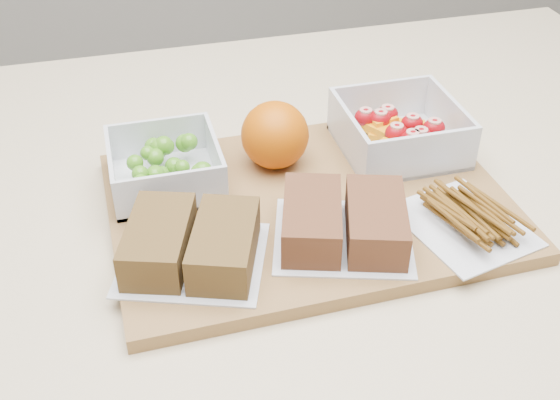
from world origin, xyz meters
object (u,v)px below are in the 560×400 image
Objects in this scene: grape_container at (167,166)px; fruit_container at (399,133)px; orange at (275,135)px; pretzel_bag at (465,215)px; sandwich_bag_left at (192,244)px; sandwich_bag_center at (344,222)px; cutting_board at (309,206)px.

fruit_container reaches higher than grape_container.
orange is 0.23m from pretzel_bag.
orange reaches higher than grape_container.
pretzel_bag is at bearing -86.93° from fruit_container.
sandwich_bag_center is (0.15, -0.01, 0.00)m from sandwich_bag_left.
orange reaches higher than sandwich_bag_left.
fruit_container is 0.15m from orange.
fruit_container is at bearing 93.07° from pretzel_bag.
cutting_board is at bearing 148.95° from pretzel_bag.
pretzel_bag is at bearing -29.02° from grape_container.
grape_container is at bearing 92.22° from sandwich_bag_left.
sandwich_bag_left and sandwich_bag_center have the same top height.
fruit_container reaches higher than pretzel_bag.
grape_container is at bearing 179.91° from fruit_container.
sandwich_bag_center reaches higher than cutting_board.
grape_container reaches higher than cutting_board.
sandwich_bag_center is (-0.12, -0.14, -0.00)m from fruit_container.
sandwich_bag_left is at bearing 176.03° from pretzel_bag.
cutting_board is 2.49× the size of sandwich_bag_left.
fruit_container is 1.73× the size of orange.
pretzel_bag is at bearing -31.97° from cutting_board.
sandwich_bag_center is (0.16, -0.14, -0.00)m from grape_container.
grape_container is 0.71× the size of sandwich_bag_center.
cutting_board is 2.54× the size of sandwich_bag_center.
cutting_board is at bearing 25.30° from sandwich_bag_left.
cutting_board is 3.16× the size of fruit_container.
grape_container is 0.14m from sandwich_bag_left.
grape_container reaches higher than sandwich_bag_left.
sandwich_bag_left reaches higher than cutting_board.
fruit_container is 0.16m from pretzel_bag.
sandwich_bag_left is at bearing -129.78° from orange.
cutting_board is 5.47× the size of orange.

